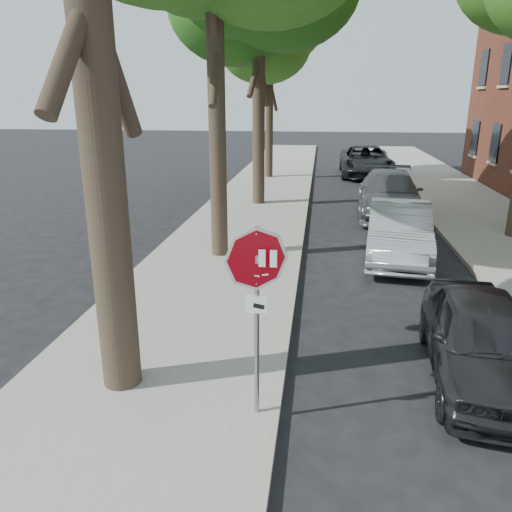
{
  "coord_description": "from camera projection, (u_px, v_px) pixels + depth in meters",
  "views": [
    {
      "loc": [
        0.03,
        -5.79,
        4.21
      ],
      "look_at": [
        -0.83,
        0.92,
        2.05
      ],
      "focal_mm": 35.0,
      "sensor_mm": 36.0,
      "label": 1
    }
  ],
  "objects": [
    {
      "name": "curb_right",
      "position": [
        430.0,
        220.0,
        17.59
      ],
      "size": [
        0.12,
        55.0,
        0.13
      ],
      "primitive_type": "cube",
      "color": "#9E9384",
      "rests_on": "ground"
    },
    {
      "name": "tree_far",
      "position": [
        270.0,
        34.0,
        24.83
      ],
      "size": [
        5.29,
        4.91,
        9.33
      ],
      "color": "black",
      "rests_on": "sidewalk_left"
    },
    {
      "name": "car_a",
      "position": [
        482.0,
        339.0,
        7.65
      ],
      "size": [
        1.9,
        4.02,
        1.33
      ],
      "primitive_type": "imported",
      "rotation": [
        0.0,
        0.0,
        -0.09
      ],
      "color": "black",
      "rests_on": "ground"
    },
    {
      "name": "sidewalk_left",
      "position": [
        249.0,
        215.0,
        18.38
      ],
      "size": [
        4.0,
        55.0,
        0.12
      ],
      "primitive_type": "cube",
      "color": "gray",
      "rests_on": "ground"
    },
    {
      "name": "sidewalk_right",
      "position": [
        491.0,
        222.0,
        17.35
      ],
      "size": [
        4.0,
        55.0,
        0.12
      ],
      "primitive_type": "cube",
      "color": "gray",
      "rests_on": "ground"
    },
    {
      "name": "car_c",
      "position": [
        389.0,
        194.0,
        18.4
      ],
      "size": [
        2.6,
        5.63,
        1.59
      ],
      "primitive_type": "imported",
      "rotation": [
        0.0,
        0.0,
        -0.07
      ],
      "color": "#49494D",
      "rests_on": "ground"
    },
    {
      "name": "curb_left",
      "position": [
        305.0,
        216.0,
        18.13
      ],
      "size": [
        0.12,
        55.0,
        0.13
      ],
      "primitive_type": "cube",
      "color": "#9E9384",
      "rests_on": "ground"
    },
    {
      "name": "ground",
      "position": [
        308.0,
        423.0,
        6.75
      ],
      "size": [
        120.0,
        120.0,
        0.0
      ],
      "primitive_type": "plane",
      "color": "black",
      "rests_on": "ground"
    },
    {
      "name": "car_d",
      "position": [
        366.0,
        161.0,
        27.61
      ],
      "size": [
        2.75,
        5.92,
        1.64
      ],
      "primitive_type": "imported",
      "rotation": [
        0.0,
        0.0,
        -0.0
      ],
      "color": "black",
      "rests_on": "ground"
    },
    {
      "name": "car_b",
      "position": [
        399.0,
        232.0,
        13.44
      ],
      "size": [
        2.11,
        4.7,
        1.5
      ],
      "primitive_type": "imported",
      "rotation": [
        0.0,
        0.0,
        -0.12
      ],
      "color": "#A2A4AA",
      "rests_on": "ground"
    },
    {
      "name": "stop_sign",
      "position": [
        257.0,
        287.0,
        6.22
      ],
      "size": [
        0.76,
        0.34,
        2.61
      ],
      "color": "gray",
      "rests_on": "sidewalk_left"
    }
  ]
}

